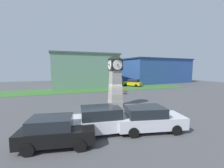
{
  "coord_description": "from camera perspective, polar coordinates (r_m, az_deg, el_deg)",
  "views": [
    {
      "loc": [
        -5.86,
        -13.6,
        4.11
      ],
      "look_at": [
        -0.11,
        2.35,
        2.33
      ],
      "focal_mm": 24.0,
      "sensor_mm": 36.0,
      "label": 1
    }
  ],
  "objects": [
    {
      "name": "ground_plane",
      "position": [
        15.36,
        3.41,
        -9.55
      ],
      "size": [
        79.86,
        79.86,
        0.0
      ],
      "primitive_type": "plane",
      "color": "#4C4C4F"
    },
    {
      "name": "clock_tower",
      "position": [
        15.58,
        1.27,
        1.13
      ],
      "size": [
        1.7,
        1.61,
        5.52
      ],
      "color": "#A09B91",
      "rests_on": "ground_plane"
    },
    {
      "name": "bollard_near_tower",
      "position": [
        13.79,
        18.67,
        -9.71
      ],
      "size": [
        0.3,
        0.3,
        0.9
      ],
      "color": "brown",
      "rests_on": "ground_plane"
    },
    {
      "name": "bollard_mid_row",
      "position": [
        13.56,
        12.56,
        -9.36
      ],
      "size": [
        0.26,
        0.26,
        1.1
      ],
      "color": "#333338",
      "rests_on": "ground_plane"
    },
    {
      "name": "bollard_far_row",
      "position": [
        13.11,
        5.96,
        -9.89
      ],
      "size": [
        0.27,
        0.27,
        1.05
      ],
      "color": "#333338",
      "rests_on": "ground_plane"
    },
    {
      "name": "bollard_end_row",
      "position": [
        13.06,
        0.88,
        -10.31
      ],
      "size": [
        0.21,
        0.21,
        0.88
      ],
      "color": "#333338",
      "rests_on": "ground_plane"
    },
    {
      "name": "car_navy_sedan",
      "position": [
        8.82,
        -20.64,
        -16.5
      ],
      "size": [
        4.12,
        2.37,
        1.57
      ],
      "color": "black",
      "rests_on": "ground_plane"
    },
    {
      "name": "car_near_tower",
      "position": [
        9.91,
        -2.93,
        -13.34
      ],
      "size": [
        4.63,
        2.44,
        1.66
      ],
      "color": "silver",
      "rests_on": "ground_plane"
    },
    {
      "name": "car_by_building",
      "position": [
        10.43,
        13.68,
        -12.6
      ],
      "size": [
        4.71,
        2.8,
        1.62
      ],
      "color": "silver",
      "rests_on": "ground_plane"
    },
    {
      "name": "car_far_lot",
      "position": [
        34.71,
        7.85,
        0.49
      ],
      "size": [
        4.08,
        4.33,
        1.64
      ],
      "color": "gold",
      "rests_on": "ground_plane"
    },
    {
      "name": "bench",
      "position": [
        24.34,
        3.8,
        -2.51
      ],
      "size": [
        1.15,
        1.68,
        0.9
      ],
      "color": "brown",
      "rests_on": "ground_plane"
    },
    {
      "name": "warehouse_blue_far",
      "position": [
        36.0,
        -10.87,
        5.18
      ],
      "size": [
        14.42,
        12.11,
        7.33
      ],
      "color": "gray",
      "rests_on": "ground_plane"
    },
    {
      "name": "storefront_low_left",
      "position": [
        46.92,
        15.66,
        4.93
      ],
      "size": [
        20.41,
        13.86,
        6.86
      ],
      "color": "#2D5193",
      "rests_on": "ground_plane"
    },
    {
      "name": "grass_verge_far",
      "position": [
        28.64,
        -14.71,
        -2.43
      ],
      "size": [
        47.92,
        6.65,
        0.04
      ],
      "primitive_type": "cube",
      "color": "#386B2D",
      "rests_on": "ground_plane"
    }
  ]
}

